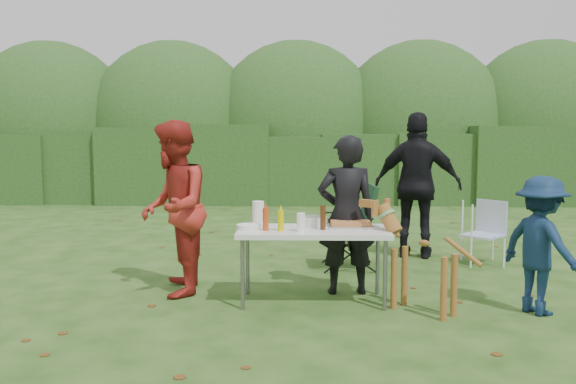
{
  "coord_description": "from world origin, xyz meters",
  "views": [
    {
      "loc": [
        0.08,
        -6.25,
        1.74
      ],
      "look_at": [
        -0.05,
        0.76,
        1.0
      ],
      "focal_mm": 38.0,
      "sensor_mm": 36.0,
      "label": 1
    }
  ],
  "objects_px": {
    "folding_table": "(313,234)",
    "child": "(541,245)",
    "ketchup_bottle": "(266,219)",
    "paper_towel_roll": "(258,214)",
    "person_cook": "(346,215)",
    "beer_bottle": "(323,218)",
    "camping_chair": "(349,226)",
    "dog": "(424,260)",
    "person_black_puffy": "(418,185)",
    "lawn_chair": "(483,232)",
    "mustard_bottle": "(281,221)",
    "person_red_jacket": "(174,208)"
  },
  "relations": [
    {
      "from": "person_red_jacket",
      "to": "child",
      "type": "bearing_deg",
      "value": 72.44
    },
    {
      "from": "lawn_chair",
      "to": "folding_table",
      "type": "bearing_deg",
      "value": -5.09
    },
    {
      "from": "person_cook",
      "to": "person_red_jacket",
      "type": "height_order",
      "value": "person_red_jacket"
    },
    {
      "from": "child",
      "to": "ketchup_bottle",
      "type": "bearing_deg",
      "value": 55.72
    },
    {
      "from": "person_red_jacket",
      "to": "lawn_chair",
      "type": "relative_size",
      "value": 2.23
    },
    {
      "from": "person_black_puffy",
      "to": "camping_chair",
      "type": "relative_size",
      "value": 1.85
    },
    {
      "from": "child",
      "to": "person_cook",
      "type": "bearing_deg",
      "value": 40.2
    },
    {
      "from": "ketchup_bottle",
      "to": "mustard_bottle",
      "type": "bearing_deg",
      "value": -7.76
    },
    {
      "from": "person_black_puffy",
      "to": "beer_bottle",
      "type": "relative_size",
      "value": 8.14
    },
    {
      "from": "folding_table",
      "to": "lawn_chair",
      "type": "xyz_separation_m",
      "value": [
        2.21,
        1.75,
        -0.28
      ]
    },
    {
      "from": "folding_table",
      "to": "child",
      "type": "relative_size",
      "value": 1.16
    },
    {
      "from": "folding_table",
      "to": "beer_bottle",
      "type": "distance_m",
      "value": 0.2
    },
    {
      "from": "ketchup_bottle",
      "to": "beer_bottle",
      "type": "relative_size",
      "value": 0.92
    },
    {
      "from": "mustard_bottle",
      "to": "lawn_chair",
      "type": "bearing_deg",
      "value": 36.46
    },
    {
      "from": "person_cook",
      "to": "ketchup_bottle",
      "type": "height_order",
      "value": "person_cook"
    },
    {
      "from": "person_red_jacket",
      "to": "dog",
      "type": "xyz_separation_m",
      "value": [
        2.48,
        -0.61,
        -0.41
      ]
    },
    {
      "from": "person_black_puffy",
      "to": "dog",
      "type": "height_order",
      "value": "person_black_puffy"
    },
    {
      "from": "dog",
      "to": "ketchup_bottle",
      "type": "distance_m",
      "value": 1.56
    },
    {
      "from": "person_red_jacket",
      "to": "person_black_puffy",
      "type": "xyz_separation_m",
      "value": [
        2.89,
        1.89,
        0.07
      ]
    },
    {
      "from": "folding_table",
      "to": "camping_chair",
      "type": "height_order",
      "value": "camping_chair"
    },
    {
      "from": "mustard_bottle",
      "to": "ketchup_bottle",
      "type": "distance_m",
      "value": 0.15
    },
    {
      "from": "beer_bottle",
      "to": "paper_towel_roll",
      "type": "distance_m",
      "value": 0.67
    },
    {
      "from": "child",
      "to": "beer_bottle",
      "type": "height_order",
      "value": "child"
    },
    {
      "from": "dog",
      "to": "person_black_puffy",
      "type": "bearing_deg",
      "value": -57.02
    },
    {
      "from": "ketchup_bottle",
      "to": "beer_bottle",
      "type": "xyz_separation_m",
      "value": [
        0.56,
        0.06,
        0.01
      ]
    },
    {
      "from": "person_red_jacket",
      "to": "person_black_puffy",
      "type": "distance_m",
      "value": 3.45
    },
    {
      "from": "lawn_chair",
      "to": "ketchup_bottle",
      "type": "bearing_deg",
      "value": -8.9
    },
    {
      "from": "folding_table",
      "to": "beer_bottle",
      "type": "bearing_deg",
      "value": -22.65
    },
    {
      "from": "person_red_jacket",
      "to": "dog",
      "type": "relative_size",
      "value": 1.71
    },
    {
      "from": "lawn_chair",
      "to": "beer_bottle",
      "type": "height_order",
      "value": "beer_bottle"
    },
    {
      "from": "person_cook",
      "to": "dog",
      "type": "height_order",
      "value": "person_cook"
    },
    {
      "from": "dog",
      "to": "ketchup_bottle",
      "type": "relative_size",
      "value": 4.84
    },
    {
      "from": "person_black_puffy",
      "to": "folding_table",
      "type": "bearing_deg",
      "value": 71.39
    },
    {
      "from": "person_red_jacket",
      "to": "paper_towel_roll",
      "type": "distance_m",
      "value": 0.9
    },
    {
      "from": "dog",
      "to": "mustard_bottle",
      "type": "bearing_deg",
      "value": 33.02
    },
    {
      "from": "person_black_puffy",
      "to": "camping_chair",
      "type": "height_order",
      "value": "person_black_puffy"
    },
    {
      "from": "folding_table",
      "to": "child",
      "type": "distance_m",
      "value": 2.14
    },
    {
      "from": "ketchup_bottle",
      "to": "paper_towel_roll",
      "type": "bearing_deg",
      "value": 110.84
    },
    {
      "from": "person_red_jacket",
      "to": "folding_table",
      "type": "bearing_deg",
      "value": 71.47
    },
    {
      "from": "folding_table",
      "to": "paper_towel_roll",
      "type": "relative_size",
      "value": 5.77
    },
    {
      "from": "child",
      "to": "camping_chair",
      "type": "relative_size",
      "value": 1.23
    },
    {
      "from": "dog",
      "to": "mustard_bottle",
      "type": "distance_m",
      "value": 1.41
    },
    {
      "from": "person_cook",
      "to": "lawn_chair",
      "type": "xyz_separation_m",
      "value": [
        1.85,
        1.42,
        -0.42
      ]
    },
    {
      "from": "child",
      "to": "paper_towel_roll",
      "type": "bearing_deg",
      "value": 51.02
    },
    {
      "from": "lawn_chair",
      "to": "ketchup_bottle",
      "type": "xyz_separation_m",
      "value": [
        -2.68,
        -1.85,
        0.44
      ]
    },
    {
      "from": "folding_table",
      "to": "person_cook",
      "type": "height_order",
      "value": "person_cook"
    },
    {
      "from": "child",
      "to": "ketchup_bottle",
      "type": "distance_m",
      "value": 2.6
    },
    {
      "from": "camping_chair",
      "to": "paper_towel_roll",
      "type": "height_order",
      "value": "camping_chair"
    },
    {
      "from": "person_cook",
      "to": "child",
      "type": "distance_m",
      "value": 1.9
    },
    {
      "from": "child",
      "to": "dog",
      "type": "height_order",
      "value": "child"
    }
  ]
}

